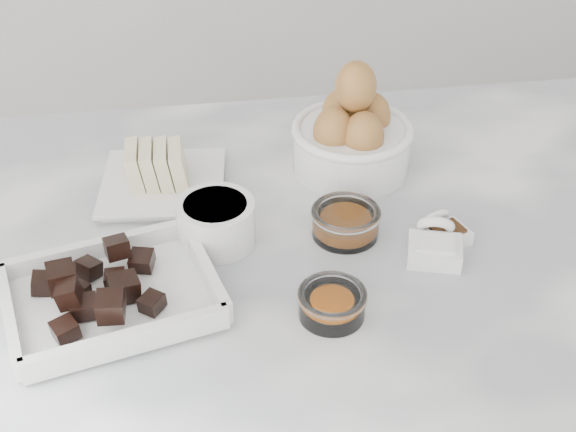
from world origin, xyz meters
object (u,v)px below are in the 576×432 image
at_px(butter_plate, 160,175).
at_px(egg_bowl, 352,135).
at_px(chocolate_dish, 111,291).
at_px(vanilla_spoon, 444,231).
at_px(sugar_ramekin, 216,221).
at_px(salt_spoon, 435,244).
at_px(honey_bowl, 346,222).
at_px(zest_bowl, 332,303).

distance_m(butter_plate, egg_bowl, 0.26).
bearing_deg(chocolate_dish, vanilla_spoon, 9.46).
relative_size(sugar_ramekin, salt_spoon, 1.07).
relative_size(butter_plate, honey_bowl, 2.05).
xyz_separation_m(butter_plate, salt_spoon, (0.32, -0.18, -0.01)).
bearing_deg(chocolate_dish, egg_bowl, 37.29).
distance_m(egg_bowl, honey_bowl, 0.16).
bearing_deg(butter_plate, salt_spoon, -29.90).
relative_size(egg_bowl, zest_bowl, 2.17).
relative_size(honey_bowl, salt_spoon, 0.98).
height_order(egg_bowl, salt_spoon, egg_bowl).
distance_m(honey_bowl, zest_bowl, 0.15).
bearing_deg(salt_spoon, egg_bowl, 106.31).
relative_size(egg_bowl, salt_spoon, 1.88).
xyz_separation_m(sugar_ramekin, egg_bowl, (0.20, 0.14, 0.02)).
distance_m(egg_bowl, vanilla_spoon, 0.20).
xyz_separation_m(sugar_ramekin, salt_spoon, (0.26, -0.06, -0.01)).
xyz_separation_m(chocolate_dish, sugar_ramekin, (0.12, 0.10, 0.01)).
relative_size(chocolate_dish, sugar_ramekin, 2.76).
bearing_deg(egg_bowl, zest_bowl, -105.68).
bearing_deg(honey_bowl, vanilla_spoon, -13.02).
distance_m(chocolate_dish, egg_bowl, 0.40).
distance_m(sugar_ramekin, vanilla_spoon, 0.28).
bearing_deg(sugar_ramekin, vanilla_spoon, -7.32).
bearing_deg(sugar_ramekin, honey_bowl, -2.99).
relative_size(butter_plate, zest_bowl, 2.31).
bearing_deg(salt_spoon, butter_plate, 150.10).
bearing_deg(vanilla_spoon, salt_spoon, -125.90).
relative_size(chocolate_dish, butter_plate, 1.47).
distance_m(sugar_ramekin, salt_spoon, 0.26).
height_order(chocolate_dish, honey_bowl, chocolate_dish).
bearing_deg(butter_plate, zest_bowl, -56.22).
bearing_deg(egg_bowl, vanilla_spoon, -65.74).
xyz_separation_m(egg_bowl, salt_spoon, (0.06, -0.20, -0.04)).
xyz_separation_m(zest_bowl, salt_spoon, (0.14, 0.09, -0.00)).
xyz_separation_m(zest_bowl, vanilla_spoon, (0.16, 0.11, -0.01)).
height_order(sugar_ramekin, vanilla_spoon, sugar_ramekin).
distance_m(chocolate_dish, salt_spoon, 0.38).
xyz_separation_m(butter_plate, zest_bowl, (0.18, -0.27, -0.01)).
height_order(egg_bowl, honey_bowl, egg_bowl).
distance_m(egg_bowl, salt_spoon, 0.22).
xyz_separation_m(chocolate_dish, honey_bowl, (0.28, 0.09, -0.00)).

